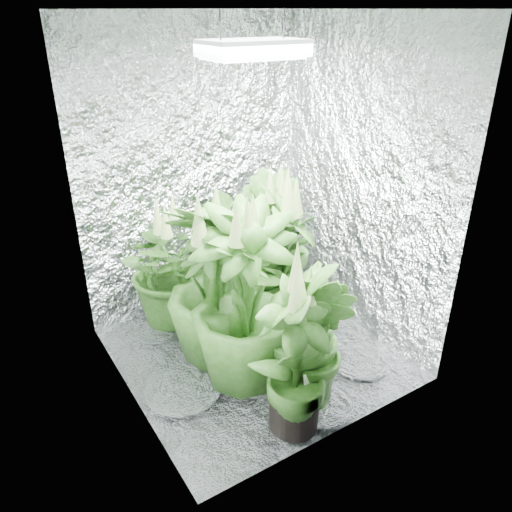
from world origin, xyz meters
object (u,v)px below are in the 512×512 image
object	(u,v)px
plant_b	(285,263)
plant_a	(172,265)
plant_c	(273,244)
plant_d	(215,286)
grow_lamp	(253,49)
plant_f	(297,350)
circulation_fan	(298,286)
plant_e	(258,262)
plant_g	(311,338)
plant_h	(243,302)

from	to	relation	value
plant_b	plant_a	bearing A→B (deg)	137.33
plant_c	plant_a	bearing A→B (deg)	165.76
plant_d	plant_a	bearing A→B (deg)	95.09
plant_d	grow_lamp	bearing A→B (deg)	-22.58
plant_a	plant_c	xyz separation A→B (m)	(0.71, -0.18, 0.05)
plant_a	plant_f	size ratio (longest dim) A/B	0.87
plant_f	circulation_fan	bearing A→B (deg)	52.61
plant_e	plant_d	bearing A→B (deg)	-151.76
plant_g	circulation_fan	xyz separation A→B (m)	(0.54, 0.84, -0.25)
plant_g	circulation_fan	bearing A→B (deg)	57.03
plant_e	plant_g	size ratio (longest dim) A/B	1.15
grow_lamp	plant_c	xyz separation A→B (m)	(0.45, 0.45, -1.34)
plant_e	plant_f	distance (m)	1.06
circulation_fan	plant_c	bearing A→B (deg)	139.88
plant_b	plant_c	size ratio (longest dim) A/B	1.09
plant_d	plant_f	xyz separation A→B (m)	(0.07, -0.73, -0.03)
grow_lamp	circulation_fan	xyz separation A→B (m)	(0.57, 0.31, -1.65)
plant_e	plant_a	bearing A→B (deg)	150.31
plant_b	plant_f	size ratio (longest dim) A/B	1.08
plant_b	plant_c	xyz separation A→B (m)	(0.14, 0.35, -0.04)
plant_b	plant_e	bearing A→B (deg)	104.55
plant_d	plant_e	bearing A→B (deg)	28.24
plant_e	plant_f	world-z (taller)	plant_f
plant_c	plant_d	size ratio (longest dim) A/B	0.92
plant_a	plant_d	size ratio (longest dim) A/B	0.81
plant_c	plant_g	distance (m)	1.06
plant_d	plant_h	size ratio (longest dim) A/B	0.98
plant_e	circulation_fan	bearing A→B (deg)	-5.15
plant_h	plant_a	bearing A→B (deg)	95.55
plant_f	plant_g	distance (m)	0.23
plant_a	plant_b	world-z (taller)	plant_b
grow_lamp	plant_a	xyz separation A→B (m)	(-0.27, 0.63, -1.39)
plant_h	plant_b	bearing A→B (deg)	30.06
plant_h	circulation_fan	bearing A→B (deg)	32.81
plant_e	plant_h	bearing A→B (deg)	-129.64
plant_c	plant_h	distance (m)	0.89
grow_lamp	plant_h	size ratio (longest dim) A/B	0.43
plant_b	plant_e	distance (m)	0.26
plant_g	plant_f	bearing A→B (deg)	-148.27
plant_b	plant_f	bearing A→B (deg)	-121.56
plant_e	grow_lamp	bearing A→B (deg)	-125.75
grow_lamp	plant_g	distance (m)	1.50
plant_a	plant_h	size ratio (longest dim) A/B	0.79
grow_lamp	plant_d	size ratio (longest dim) A/B	0.44
plant_a	circulation_fan	distance (m)	0.94
plant_b	plant_g	world-z (taller)	plant_b
plant_b	plant_e	xyz separation A→B (m)	(-0.06, 0.24, -0.08)
plant_b	plant_e	size ratio (longest dim) A/B	1.08
plant_c	plant_h	world-z (taller)	plant_h
plant_g	plant_h	bearing A→B (deg)	122.34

